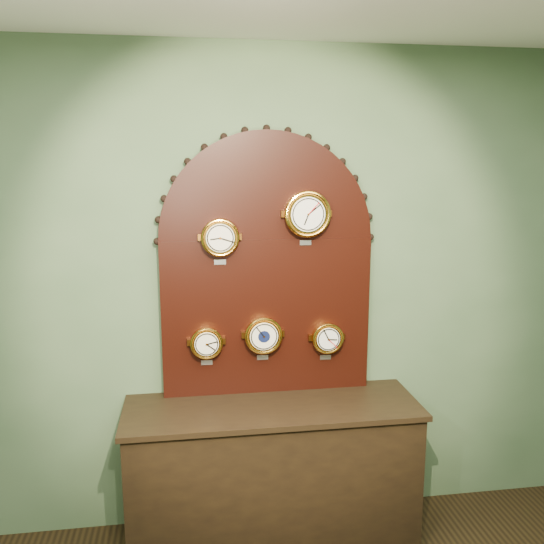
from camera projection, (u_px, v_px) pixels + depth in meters
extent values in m
plane|color=#496344|center=(266.00, 294.00, 3.33)|extent=(4.00, 0.00, 4.00)
cube|color=black|center=(273.00, 476.00, 3.26)|extent=(1.60, 0.50, 0.80)
cube|color=black|center=(267.00, 316.00, 3.30)|extent=(1.20, 0.06, 0.90)
cylinder|color=black|center=(267.00, 239.00, 3.22)|extent=(1.20, 0.06, 1.20)
cylinder|color=gold|center=(220.00, 237.00, 3.12)|extent=(0.19, 0.08, 0.19)
torus|color=gold|center=(220.00, 238.00, 3.09)|extent=(0.21, 0.02, 0.21)
cylinder|color=#EDE2C8|center=(220.00, 238.00, 3.08)|extent=(0.15, 0.01, 0.15)
cube|color=silver|center=(220.00, 262.00, 3.17)|extent=(0.07, 0.01, 0.03)
cylinder|color=gold|center=(307.00, 214.00, 3.17)|extent=(0.24, 0.08, 0.24)
torus|color=gold|center=(308.00, 214.00, 3.13)|extent=(0.26, 0.02, 0.26)
cylinder|color=silver|center=(308.00, 214.00, 3.13)|extent=(0.19, 0.01, 0.19)
cube|color=silver|center=(305.00, 243.00, 3.22)|extent=(0.07, 0.01, 0.03)
cylinder|color=gold|center=(206.00, 342.00, 3.22)|extent=(0.17, 0.08, 0.17)
torus|color=gold|center=(207.00, 344.00, 3.19)|extent=(0.18, 0.02, 0.18)
cylinder|color=#EDE2C8|center=(207.00, 344.00, 3.18)|extent=(0.14, 0.01, 0.14)
cube|color=silver|center=(207.00, 362.00, 3.27)|extent=(0.06, 0.01, 0.03)
cylinder|color=gold|center=(263.00, 334.00, 3.26)|extent=(0.20, 0.08, 0.20)
torus|color=gold|center=(264.00, 336.00, 3.23)|extent=(0.22, 0.02, 0.22)
cylinder|color=#EDE2C8|center=(264.00, 337.00, 3.22)|extent=(0.16, 0.01, 0.16)
cube|color=silver|center=(263.00, 357.00, 3.31)|extent=(0.07, 0.01, 0.03)
cylinder|color=#0C1337|center=(264.00, 337.00, 3.22)|extent=(0.07, 0.00, 0.07)
cylinder|color=gold|center=(327.00, 337.00, 3.32)|extent=(0.17, 0.08, 0.17)
torus|color=gold|center=(328.00, 339.00, 3.29)|extent=(0.18, 0.02, 0.18)
cylinder|color=silver|center=(328.00, 339.00, 3.28)|extent=(0.14, 0.01, 0.14)
cube|color=silver|center=(325.00, 357.00, 3.37)|extent=(0.06, 0.01, 0.03)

